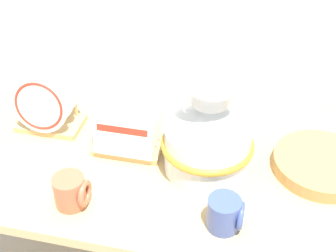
{
  "coord_description": "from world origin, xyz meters",
  "views": [
    {
      "loc": [
        0.26,
        -1.16,
        1.65
      ],
      "look_at": [
        0.0,
        0.0,
        0.74
      ],
      "focal_mm": 50.0,
      "sensor_mm": 36.0,
      "label": 1
    }
  ],
  "objects_px": {
    "mug_terracotta_glaze": "(71,191)",
    "mug_cobalt_glaze": "(226,214)",
    "wicker_charger_stack": "(321,164)",
    "ceramic_vase": "(208,134)",
    "dish_rack_round_plates": "(47,108)",
    "dish_rack_square_plates": "(128,130)"
  },
  "relations": [
    {
      "from": "wicker_charger_stack",
      "to": "mug_terracotta_glaze",
      "type": "bearing_deg",
      "value": -156.28
    },
    {
      "from": "dish_rack_round_plates",
      "to": "dish_rack_square_plates",
      "type": "xyz_separation_m",
      "value": [
        0.31,
        -0.05,
        -0.0
      ]
    },
    {
      "from": "mug_terracotta_glaze",
      "to": "wicker_charger_stack",
      "type": "bearing_deg",
      "value": 23.72
    },
    {
      "from": "dish_rack_round_plates",
      "to": "wicker_charger_stack",
      "type": "height_order",
      "value": "dish_rack_round_plates"
    },
    {
      "from": "wicker_charger_stack",
      "to": "ceramic_vase",
      "type": "bearing_deg",
      "value": -168.91
    },
    {
      "from": "wicker_charger_stack",
      "to": "mug_terracotta_glaze",
      "type": "xyz_separation_m",
      "value": [
        -0.71,
        -0.31,
        0.03
      ]
    },
    {
      "from": "mug_cobalt_glaze",
      "to": "dish_rack_square_plates",
      "type": "bearing_deg",
      "value": 143.5
    },
    {
      "from": "dish_rack_square_plates",
      "to": "mug_cobalt_glaze",
      "type": "relative_size",
      "value": 2.21
    },
    {
      "from": "dish_rack_square_plates",
      "to": "mug_cobalt_glaze",
      "type": "xyz_separation_m",
      "value": [
        0.36,
        -0.26,
        -0.03
      ]
    },
    {
      "from": "ceramic_vase",
      "to": "mug_terracotta_glaze",
      "type": "height_order",
      "value": "ceramic_vase"
    },
    {
      "from": "dish_rack_round_plates",
      "to": "ceramic_vase",
      "type": "bearing_deg",
      "value": -8.4
    },
    {
      "from": "dish_rack_square_plates",
      "to": "wicker_charger_stack",
      "type": "bearing_deg",
      "value": 3.23
    },
    {
      "from": "mug_terracotta_glaze",
      "to": "mug_cobalt_glaze",
      "type": "height_order",
      "value": "same"
    },
    {
      "from": "ceramic_vase",
      "to": "wicker_charger_stack",
      "type": "height_order",
      "value": "ceramic_vase"
    },
    {
      "from": "dish_rack_square_plates",
      "to": "mug_terracotta_glaze",
      "type": "height_order",
      "value": "dish_rack_square_plates"
    },
    {
      "from": "dish_rack_square_plates",
      "to": "mug_cobalt_glaze",
      "type": "height_order",
      "value": "dish_rack_square_plates"
    },
    {
      "from": "dish_rack_square_plates",
      "to": "ceramic_vase",
      "type": "bearing_deg",
      "value": -7.46
    },
    {
      "from": "ceramic_vase",
      "to": "dish_rack_square_plates",
      "type": "bearing_deg",
      "value": 172.54
    },
    {
      "from": "dish_rack_round_plates",
      "to": "mug_cobalt_glaze",
      "type": "distance_m",
      "value": 0.74
    },
    {
      "from": "ceramic_vase",
      "to": "wicker_charger_stack",
      "type": "relative_size",
      "value": 1.09
    },
    {
      "from": "dish_rack_round_plates",
      "to": "mug_cobalt_glaze",
      "type": "height_order",
      "value": "dish_rack_round_plates"
    },
    {
      "from": "wicker_charger_stack",
      "to": "mug_cobalt_glaze",
      "type": "height_order",
      "value": "mug_cobalt_glaze"
    }
  ]
}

